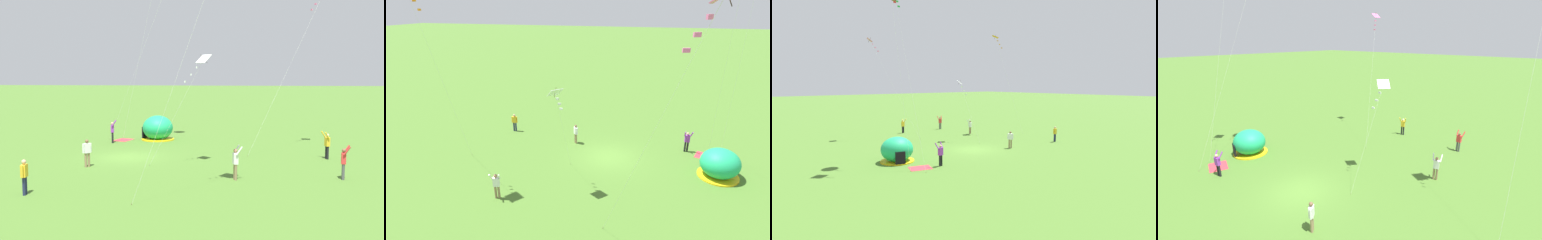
% 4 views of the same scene
% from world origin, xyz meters
% --- Properties ---
extents(ground_plane, '(300.00, 300.00, 0.00)m').
position_xyz_m(ground_plane, '(0.00, 0.00, 0.00)').
color(ground_plane, '#477028').
extents(popup_tent, '(2.81, 2.81, 2.10)m').
position_xyz_m(popup_tent, '(-7.99, 0.78, 1.00)').
color(popup_tent, '#1EAD6B').
rests_on(popup_tent, ground).
extents(picnic_blanket, '(2.01, 1.75, 0.01)m').
position_xyz_m(picnic_blanket, '(-7.57, -2.14, 0.01)').
color(picnic_blanket, '#CC333D').
rests_on(picnic_blanket, ground).
extents(person_arms_raised, '(0.69, 0.57, 1.89)m').
position_xyz_m(person_arms_raised, '(-0.48, 13.49, 1.00)').
color(person_arms_raised, black).
rests_on(person_arms_raised, ground).
extents(person_near_tent, '(0.70, 0.57, 1.89)m').
position_xyz_m(person_near_tent, '(5.85, 7.28, 1.00)').
color(person_near_tent, '#8C7251').
rests_on(person_near_tent, ground).
extents(person_center_field, '(0.68, 0.55, 1.89)m').
position_xyz_m(person_center_field, '(-6.00, -2.66, 1.00)').
color(person_center_field, black).
rests_on(person_center_field, ground).
extents(person_with_toddler, '(0.42, 0.48, 1.72)m').
position_xyz_m(person_with_toddler, '(3.29, -1.82, 0.96)').
color(person_with_toddler, '#8C7251').
rests_on(person_with_toddler, ground).
extents(person_far_back, '(0.68, 0.54, 1.89)m').
position_xyz_m(person_far_back, '(5.30, 13.16, 1.00)').
color(person_far_back, '#4C4C51').
rests_on(person_far_back, ground).
extents(kite_white, '(1.00, 3.91, 6.92)m').
position_xyz_m(kite_white, '(2.50, 5.12, 6.35)').
color(kite_white, silver).
rests_on(kite_white, ground).
extents(kite_pink, '(3.78, 6.00, 12.00)m').
position_xyz_m(kite_pink, '(-4.31, 13.48, 11.15)').
color(kite_pink, silver).
rests_on(kite_pink, ground).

